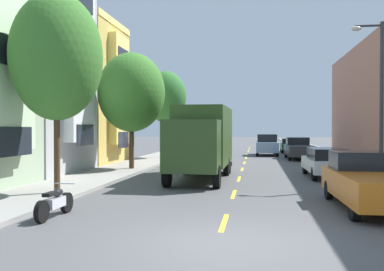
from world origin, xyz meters
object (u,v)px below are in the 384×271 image
at_px(street_tree_nearest, 56,57).
at_px(parked_wagon_burgundy, 205,144).
at_px(delivery_box_truck, 203,138).
at_px(parked_motorcycle, 55,203).
at_px(parked_sedan_silver, 220,140).
at_px(street_tree_third, 166,97).
at_px(parked_pickup_charcoal, 299,149).
at_px(street_tree_second, 131,92).
at_px(street_lamp, 378,90).
at_px(parked_wagon_white, 326,162).
at_px(moving_sky_sedan, 267,144).
at_px(parked_hatchback_black, 215,141).
at_px(parked_sedan_forest, 290,145).
at_px(parked_pickup_orange, 368,182).

distance_m(street_tree_nearest, parked_wagon_burgundy, 30.39).
relative_size(delivery_box_truck, parked_motorcycle, 3.99).
relative_size(street_tree_nearest, parked_sedan_silver, 1.62).
distance_m(street_tree_third, parked_pickup_charcoal, 11.54).
distance_m(street_tree_second, parked_motorcycle, 13.99).
relative_size(street_tree_nearest, delivery_box_truck, 0.89).
bearing_deg(street_lamp, parked_pickup_charcoal, 95.92).
xyz_separation_m(street_tree_third, parked_pickup_charcoal, (10.64, 1.58, -4.18)).
bearing_deg(street_tree_third, street_tree_nearest, -90.00).
height_order(parked_sedan_silver, parked_pickup_charcoal, parked_pickup_charcoal).
relative_size(street_lamp, parked_wagon_burgundy, 1.46).
bearing_deg(parked_wagon_white, street_tree_second, 169.85).
distance_m(delivery_box_truck, parked_motorcycle, 10.54).
bearing_deg(street_tree_second, parked_wagon_burgundy, 84.64).
height_order(delivery_box_truck, moving_sky_sedan, delivery_box_truck).
bearing_deg(parked_wagon_white, moving_sky_sedan, 98.19).
bearing_deg(parked_hatchback_black, parked_pickup_charcoal, -67.29).
bearing_deg(moving_sky_sedan, street_tree_second, -117.56).
xyz_separation_m(delivery_box_truck, moving_sky_sedan, (3.60, 18.96, -1.01)).
height_order(parked_wagon_burgundy, parked_motorcycle, parked_wagon_burgundy).
distance_m(street_tree_second, parked_sedan_silver, 38.71).
height_order(moving_sky_sedan, parked_motorcycle, moving_sky_sedan).
xyz_separation_m(street_tree_nearest, parked_hatchback_black, (1.91, 41.78, -4.36)).
distance_m(street_tree_nearest, street_tree_third, 19.34).
distance_m(delivery_box_truck, parked_hatchback_black, 35.49).
xyz_separation_m(parked_sedan_silver, parked_hatchback_black, (-0.11, -6.35, 0.01)).
bearing_deg(street_lamp, parked_hatchback_black, 105.61).
bearing_deg(street_tree_third, street_tree_second, -90.00).
distance_m(parked_sedan_silver, parked_wagon_burgundy, 18.12).
bearing_deg(street_tree_second, parked_hatchback_black, 86.60).
distance_m(parked_hatchback_black, parked_sedan_forest, 14.50).
distance_m(parked_wagon_white, parked_hatchback_black, 35.16).
bearing_deg(street_tree_second, parked_wagon_white, -10.15).
distance_m(parked_wagon_burgundy, moving_sky_sedan, 7.82).
bearing_deg(parked_pickup_charcoal, parked_pickup_orange, -89.80).
distance_m(street_lamp, parked_motorcycle, 13.86).
height_order(parked_hatchback_black, moving_sky_sedan, moving_sky_sedan).
relative_size(street_tree_second, moving_sky_sedan, 1.41).
relative_size(street_lamp, parked_sedan_forest, 1.52).
xyz_separation_m(street_tree_third, street_lamp, (12.35, -14.92, -0.89)).
distance_m(street_lamp, parked_wagon_white, 4.97).
height_order(delivery_box_truck, parked_pickup_orange, delivery_box_truck).
xyz_separation_m(street_tree_nearest, parked_motorcycle, (1.65, -3.58, -4.70)).
bearing_deg(parked_hatchback_black, street_lamp, -74.39).
bearing_deg(moving_sky_sedan, parked_sedan_silver, 105.19).
height_order(parked_wagon_white, parked_motorcycle, parked_wagon_white).
height_order(street_tree_second, parked_sedan_forest, street_tree_second).
bearing_deg(parked_sedan_silver, parked_motorcycle, -90.41).
xyz_separation_m(street_lamp, parked_motorcycle, (-10.70, -7.99, -3.71)).
xyz_separation_m(street_tree_nearest, street_tree_third, (-0.00, 19.34, -0.11)).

